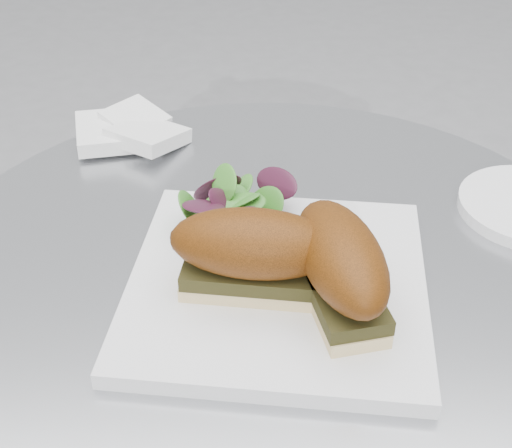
{
  "coord_description": "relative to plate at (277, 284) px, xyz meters",
  "views": [
    {
      "loc": [
        -0.02,
        -0.54,
        1.16
      ],
      "look_at": [
        -0.01,
        0.01,
        0.77
      ],
      "focal_mm": 50.0,
      "sensor_mm": 36.0,
      "label": 1
    }
  ],
  "objects": [
    {
      "name": "table",
      "position": [
        -0.0,
        0.04,
        -0.25
      ],
      "size": [
        0.7,
        0.7,
        0.73
      ],
      "color": "#A9ACB0",
      "rests_on": "ground"
    },
    {
      "name": "plate",
      "position": [
        0.0,
        0.0,
        0.0
      ],
      "size": [
        0.3,
        0.3,
        0.02
      ],
      "primitive_type": "cube",
      "rotation": [
        0.0,
        0.0,
        -0.13
      ],
      "color": "white",
      "rests_on": "table"
    },
    {
      "name": "salad",
      "position": [
        -0.03,
        0.08,
        0.03
      ],
      "size": [
        0.12,
        0.12,
        0.05
      ],
      "primitive_type": null,
      "color": "#539C33",
      "rests_on": "plate"
    },
    {
      "name": "sandwich_right",
      "position": [
        0.05,
        -0.03,
        0.05
      ],
      "size": [
        0.09,
        0.16,
        0.08
      ],
      "rotation": [
        0.0,
        0.0,
        -1.37
      ],
      "color": "beige",
      "rests_on": "plate"
    },
    {
      "name": "napkin",
      "position": [
        -0.17,
        0.28,
        0.0
      ],
      "size": [
        0.14,
        0.14,
        0.02
      ],
      "primitive_type": null,
      "rotation": [
        0.0,
        0.0,
        -0.09
      ],
      "color": "white",
      "rests_on": "table"
    },
    {
      "name": "sandwich_left",
      "position": [
        -0.02,
        -0.02,
        0.05
      ],
      "size": [
        0.15,
        0.09,
        0.08
      ],
      "rotation": [
        0.0,
        0.0,
        -0.14
      ],
      "color": "beige",
      "rests_on": "plate"
    }
  ]
}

